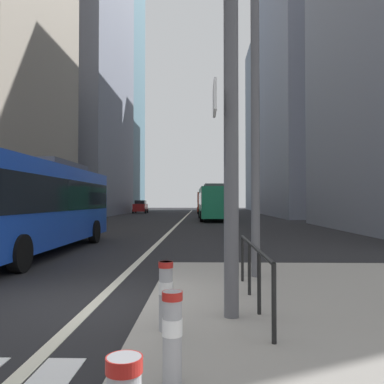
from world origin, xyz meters
name	(u,v)px	position (x,y,z in m)	size (l,w,h in m)	color
ground_plane	(174,228)	(0.00, 20.00, 0.00)	(160.00, 160.00, 0.00)	black
lane_centre_line	(181,221)	(0.00, 30.00, 0.01)	(0.20, 80.00, 0.01)	beige
office_tower_left_mid	(70,26)	(-16.00, 45.73, 25.61)	(13.74, 21.70, 51.22)	slate
office_tower_left_far	(110,92)	(-16.00, 69.18, 22.96)	(11.42, 16.85, 45.92)	slate
office_tower_right_mid	(318,95)	(17.00, 44.51, 15.60)	(13.26, 25.94, 31.21)	slate
office_tower_right_far	(278,125)	(17.00, 71.64, 16.91)	(10.53, 20.83, 33.82)	slate
city_bus_blue_oncoming	(34,202)	(-4.01, 6.78, 1.84)	(2.74, 11.40, 3.40)	blue
city_bus_red_receding	(213,201)	(3.01, 31.48, 1.84)	(2.92, 11.11, 3.40)	#198456
city_bus_red_distant	(207,201)	(2.65, 53.65, 1.84)	(2.82, 10.94, 3.40)	red
car_oncoming_mid	(140,207)	(-7.31, 52.36, 0.99)	(2.14, 4.22, 1.94)	maroon
car_receding_near	(214,208)	(3.54, 43.57, 0.99)	(2.05, 4.46, 1.94)	#232838
traffic_signal_gantry	(99,52)	(0.39, -1.18, 4.10)	(5.98, 0.65, 6.00)	#515156
street_lamp_post	(255,52)	(3.15, 1.97, 5.28)	(5.50, 0.32, 8.00)	#56565B
bollard_left	(172,333)	(1.66, -3.36, 0.63)	(0.20, 0.20, 0.87)	#99999E
bollard_right	(166,292)	(1.46, -1.82, 0.65)	(0.20, 0.20, 0.91)	#99999E
pedestrian_railing	(254,261)	(2.80, -0.40, 0.86)	(0.06, 3.77, 0.98)	black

